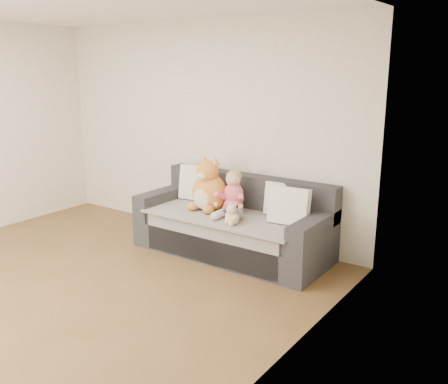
# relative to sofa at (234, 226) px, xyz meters

# --- Properties ---
(room_shell) EXTENTS (5.00, 5.00, 5.00)m
(room_shell) POSITION_rel_sofa_xyz_m (-0.78, -1.64, 0.99)
(room_shell) COLOR brown
(room_shell) RESTS_ON ground
(sofa) EXTENTS (2.20, 0.94, 0.85)m
(sofa) POSITION_rel_sofa_xyz_m (0.00, 0.00, 0.00)
(sofa) COLOR #252529
(sofa) RESTS_ON ground
(cushion_left) EXTENTS (0.48, 0.27, 0.44)m
(cushion_left) POSITION_rel_sofa_xyz_m (-0.67, 0.22, 0.37)
(cushion_left) COLOR white
(cushion_left) RESTS_ON sofa
(cushion_right_back) EXTENTS (0.42, 0.23, 0.37)m
(cushion_right_back) POSITION_rel_sofa_xyz_m (0.49, 0.23, 0.34)
(cushion_right_back) COLOR white
(cushion_right_back) RESTS_ON sofa
(cushion_right_front) EXTENTS (0.44, 0.23, 0.40)m
(cushion_right_front) POSITION_rel_sofa_xyz_m (0.69, -0.00, 0.35)
(cushion_right_front) COLOR white
(cushion_right_front) RESTS_ON sofa
(toddler) EXTENTS (0.34, 0.51, 0.50)m
(toddler) POSITION_rel_sofa_xyz_m (0.01, -0.05, 0.37)
(toddler) COLOR #E9528F
(toddler) RESTS_ON sofa
(plush_cat) EXTENTS (0.51, 0.44, 0.64)m
(plush_cat) POSITION_rel_sofa_xyz_m (-0.31, -0.05, 0.40)
(plush_cat) COLOR #C86C2C
(plush_cat) RESTS_ON sofa
(teddy_bear) EXTENTS (0.18, 0.15, 0.23)m
(teddy_bear) POSITION_rel_sofa_xyz_m (0.23, -0.38, 0.26)
(teddy_bear) COLOR beige
(teddy_bear) RESTS_ON sofa
(plush_cow) EXTENTS (0.15, 0.23, 0.19)m
(plush_cow) POSITION_rel_sofa_xyz_m (0.17, -0.23, 0.24)
(plush_cow) COLOR white
(plush_cow) RESTS_ON sofa
(sippy_cup) EXTENTS (0.10, 0.07, 0.11)m
(sippy_cup) POSITION_rel_sofa_xyz_m (0.00, -0.20, 0.22)
(sippy_cup) COLOR #72399C
(sippy_cup) RESTS_ON sofa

